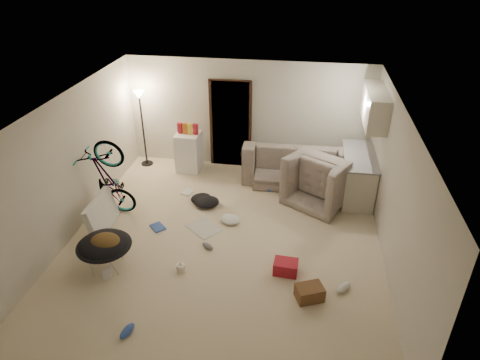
% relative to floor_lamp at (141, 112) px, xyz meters
% --- Properties ---
extents(floor, '(5.50, 6.00, 0.02)m').
position_rel_floor_lamp_xyz_m(floor, '(2.40, -2.65, -1.32)').
color(floor, beige).
rests_on(floor, ground).
extents(ceiling, '(5.50, 6.00, 0.02)m').
position_rel_floor_lamp_xyz_m(ceiling, '(2.40, -2.65, 1.20)').
color(ceiling, white).
rests_on(ceiling, wall_back).
extents(wall_back, '(5.50, 0.02, 2.50)m').
position_rel_floor_lamp_xyz_m(wall_back, '(2.40, 0.36, -0.06)').
color(wall_back, beige).
rests_on(wall_back, floor).
extents(wall_front, '(5.50, 0.02, 2.50)m').
position_rel_floor_lamp_xyz_m(wall_front, '(2.40, -5.66, -0.06)').
color(wall_front, beige).
rests_on(wall_front, floor).
extents(wall_left, '(0.02, 6.00, 2.50)m').
position_rel_floor_lamp_xyz_m(wall_left, '(-0.36, -2.65, -0.06)').
color(wall_left, beige).
rests_on(wall_left, floor).
extents(wall_right, '(0.02, 6.00, 2.50)m').
position_rel_floor_lamp_xyz_m(wall_right, '(5.16, -2.65, -0.06)').
color(wall_right, beige).
rests_on(wall_right, floor).
extents(doorway, '(0.85, 0.10, 2.04)m').
position_rel_floor_lamp_xyz_m(doorway, '(2.00, 0.32, -0.29)').
color(doorway, black).
rests_on(doorway, floor).
extents(door_trim, '(0.97, 0.04, 2.10)m').
position_rel_floor_lamp_xyz_m(door_trim, '(2.00, 0.29, -0.29)').
color(door_trim, black).
rests_on(door_trim, floor).
extents(floor_lamp, '(0.28, 0.28, 1.81)m').
position_rel_floor_lamp_xyz_m(floor_lamp, '(0.00, 0.00, 0.00)').
color(floor_lamp, black).
rests_on(floor_lamp, floor).
extents(kitchen_counter, '(0.60, 1.50, 0.88)m').
position_rel_floor_lamp_xyz_m(kitchen_counter, '(4.83, -0.65, -0.87)').
color(kitchen_counter, beige).
rests_on(kitchen_counter, floor).
extents(counter_top, '(0.64, 1.54, 0.04)m').
position_rel_floor_lamp_xyz_m(counter_top, '(4.83, -0.65, -0.41)').
color(counter_top, gray).
rests_on(counter_top, kitchen_counter).
extents(kitchen_uppers, '(0.38, 1.40, 0.65)m').
position_rel_floor_lamp_xyz_m(kitchen_uppers, '(4.96, -0.65, 0.64)').
color(kitchen_uppers, beige).
rests_on(kitchen_uppers, wall_right).
extents(sofa, '(2.29, 0.92, 0.66)m').
position_rel_floor_lamp_xyz_m(sofa, '(3.54, -0.20, -0.98)').
color(sofa, '#384039').
rests_on(sofa, floor).
extents(armchair, '(1.55, 1.50, 0.77)m').
position_rel_floor_lamp_xyz_m(armchair, '(4.17, -0.92, -0.92)').
color(armchair, '#384039').
rests_on(armchair, floor).
extents(bicycle, '(1.72, 0.81, 0.98)m').
position_rel_floor_lamp_xyz_m(bicycle, '(0.10, -2.16, -0.86)').
color(bicycle, black).
rests_on(bicycle, floor).
extents(book_asset, '(0.28, 0.25, 0.02)m').
position_rel_floor_lamp_xyz_m(book_asset, '(0.72, -4.01, -1.30)').
color(book_asset, maroon).
rests_on(book_asset, floor).
extents(mini_fridge, '(0.54, 0.54, 0.90)m').
position_rel_floor_lamp_xyz_m(mini_fridge, '(1.09, -0.10, -0.86)').
color(mini_fridge, white).
rests_on(mini_fridge, floor).
extents(snack_box_0, '(0.11, 0.08, 0.30)m').
position_rel_floor_lamp_xyz_m(snack_box_0, '(0.92, -0.10, -0.31)').
color(snack_box_0, maroon).
rests_on(snack_box_0, mini_fridge).
extents(snack_box_1, '(0.10, 0.07, 0.30)m').
position_rel_floor_lamp_xyz_m(snack_box_1, '(1.04, -0.10, -0.31)').
color(snack_box_1, '#C26318').
rests_on(snack_box_1, mini_fridge).
extents(snack_box_2, '(0.12, 0.10, 0.30)m').
position_rel_floor_lamp_xyz_m(snack_box_2, '(1.16, -0.10, -0.31)').
color(snack_box_2, yellow).
rests_on(snack_box_2, mini_fridge).
extents(snack_box_3, '(0.12, 0.10, 0.30)m').
position_rel_floor_lamp_xyz_m(snack_box_3, '(1.28, -0.10, -0.31)').
color(snack_box_3, maroon).
rests_on(snack_box_3, mini_fridge).
extents(saucer_chair, '(0.88, 0.88, 0.62)m').
position_rel_floor_lamp_xyz_m(saucer_chair, '(0.64, -3.67, -0.94)').
color(saucer_chair, silver).
rests_on(saucer_chair, floor).
extents(hoodie, '(0.49, 0.41, 0.22)m').
position_rel_floor_lamp_xyz_m(hoodie, '(0.69, -3.70, -0.75)').
color(hoodie, '#4F391B').
rests_on(hoodie, saucer_chair).
extents(sofa_drape, '(0.62, 0.53, 0.28)m').
position_rel_floor_lamp_xyz_m(sofa_drape, '(2.59, -0.20, -0.77)').
color(sofa_drape, black).
rests_on(sofa_drape, sofa).
extents(tv_box, '(0.27, 0.98, 0.65)m').
position_rel_floor_lamp_xyz_m(tv_box, '(0.10, -2.64, -0.99)').
color(tv_box, silver).
rests_on(tv_box, floor).
extents(drink_case_a, '(0.48, 0.42, 0.23)m').
position_rel_floor_lamp_xyz_m(drink_case_a, '(3.93, -3.86, -1.19)').
color(drink_case_a, brown).
rests_on(drink_case_a, floor).
extents(drink_case_b, '(0.40, 0.30, 0.22)m').
position_rel_floor_lamp_xyz_m(drink_case_b, '(3.54, -3.33, -1.20)').
color(drink_case_b, maroon).
rests_on(drink_case_b, floor).
extents(juicer, '(0.14, 0.14, 0.21)m').
position_rel_floor_lamp_xyz_m(juicer, '(1.86, -3.58, -1.22)').
color(juicer, white).
rests_on(juicer, floor).
extents(newspaper, '(0.75, 0.74, 0.01)m').
position_rel_floor_lamp_xyz_m(newspaper, '(1.95, -2.35, -1.30)').
color(newspaper, beige).
rests_on(newspaper, floor).
extents(book_blue, '(0.35, 0.35, 0.03)m').
position_rel_floor_lamp_xyz_m(book_blue, '(1.09, -2.47, -1.29)').
color(book_blue, '#2D4DA3').
rests_on(book_blue, floor).
extents(book_white, '(0.27, 0.31, 0.02)m').
position_rel_floor_lamp_xyz_m(book_white, '(1.31, -1.15, -1.30)').
color(book_white, silver).
rests_on(book_white, floor).
extents(shoe_0, '(0.27, 0.16, 0.09)m').
position_rel_floor_lamp_xyz_m(shoe_0, '(3.07, -0.81, -1.26)').
color(shoe_0, '#2D4DA3').
rests_on(shoe_0, floor).
extents(shoe_1, '(0.25, 0.24, 0.09)m').
position_rel_floor_lamp_xyz_m(shoe_1, '(3.03, -0.10, -1.26)').
color(shoe_1, slate).
rests_on(shoe_1, floor).
extents(shoe_2, '(0.19, 0.31, 0.11)m').
position_rel_floor_lamp_xyz_m(shoe_2, '(1.47, -4.92, -1.25)').
color(shoe_2, '#2D4DA3').
rests_on(shoe_2, floor).
extents(shoe_3, '(0.26, 0.22, 0.09)m').
position_rel_floor_lamp_xyz_m(shoe_3, '(2.15, -2.92, -1.26)').
color(shoe_3, slate).
rests_on(shoe_3, floor).
extents(shoe_4, '(0.29, 0.31, 0.11)m').
position_rel_floor_lamp_xyz_m(shoe_4, '(4.44, -3.60, -1.25)').
color(shoe_4, white).
rests_on(shoe_4, floor).
extents(clothes_lump_a, '(0.59, 0.54, 0.16)m').
position_rel_floor_lamp_xyz_m(clothes_lump_a, '(1.83, -1.57, -1.23)').
color(clothes_lump_a, black).
rests_on(clothes_lump_a, floor).
extents(clothes_lump_b, '(0.57, 0.56, 0.13)m').
position_rel_floor_lamp_xyz_m(clothes_lump_b, '(1.68, -1.43, -1.24)').
color(clothes_lump_b, black).
rests_on(clothes_lump_b, floor).
extents(clothes_lump_c, '(0.49, 0.47, 0.12)m').
position_rel_floor_lamp_xyz_m(clothes_lump_c, '(2.41, -2.08, -1.25)').
color(clothes_lump_c, silver).
rests_on(clothes_lump_c, floor).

